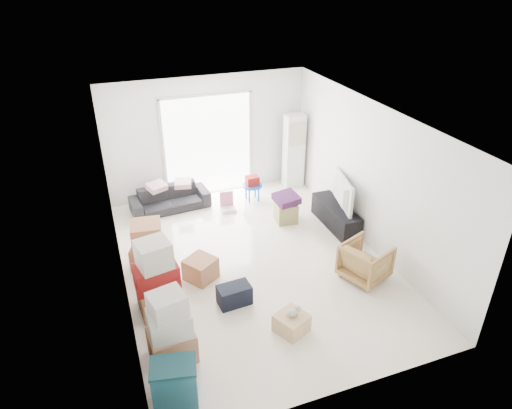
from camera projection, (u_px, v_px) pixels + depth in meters
The scene contains 21 objects.
room_shell at pixel (254, 196), 7.60m from camera, with size 4.98×6.48×3.18m.
sliding_door at pixel (208, 142), 10.10m from camera, with size 2.10×0.04×2.33m.
ac_tower at pixel (294, 151), 10.60m from camera, with size 0.45×0.30×1.75m, color white.
tv_console at pixel (336, 216), 9.26m from camera, with size 0.41×1.38×0.46m, color black.
television at pixel (337, 203), 9.11m from camera, with size 1.08×0.62×0.14m, color black.
sofa at pixel (170, 195), 9.83m from camera, with size 1.68×0.49×0.66m, color #25262A.
pillow_left at pixel (156, 181), 9.57m from camera, with size 0.42×0.33×0.13m, color #ECACBE.
pillow_right at pixel (182, 178), 9.72m from camera, with size 0.33×0.26×0.11m, color #ECACBE.
armchair at pixel (366, 260), 7.69m from camera, with size 0.70×0.66×0.72m, color tan.
storage_bins at pixel (175, 383), 5.52m from camera, with size 0.62×0.49×0.63m.
box_stack_a at pixel (170, 330), 6.07m from camera, with size 0.63×0.54×1.09m.
box_stack_b at pixel (157, 281), 6.90m from camera, with size 0.68×0.65×1.24m.
box_stack_c at pixel (148, 246), 7.95m from camera, with size 0.72×0.66×0.87m.
loose_box at pixel (201, 269), 7.75m from camera, with size 0.46×0.46×0.38m, color #AC714D.
duffel_bag at pixel (234, 295), 7.20m from camera, with size 0.52×0.31×0.33m, color black.
ottoman at pixel (286, 212), 9.43m from camera, with size 0.42×0.42×0.42m, color #9C955B.
blanket at pixel (286, 200), 9.30m from camera, with size 0.46×0.46×0.14m, color #4B1E4C.
kids_table at pixel (252, 184), 10.15m from camera, with size 0.45×0.45×0.59m.
toy_walker at pixel (228, 205), 9.88m from camera, with size 0.33×0.30×0.42m.
wood_crate at pixel (292, 323), 6.68m from camera, with size 0.42×0.42×0.28m, color #D6B27B.
plush_bunny at pixel (294, 312), 6.60m from camera, with size 0.25×0.14×0.12m.
Camera 1 is at (-2.29, -6.33, 4.87)m, focal length 32.00 mm.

